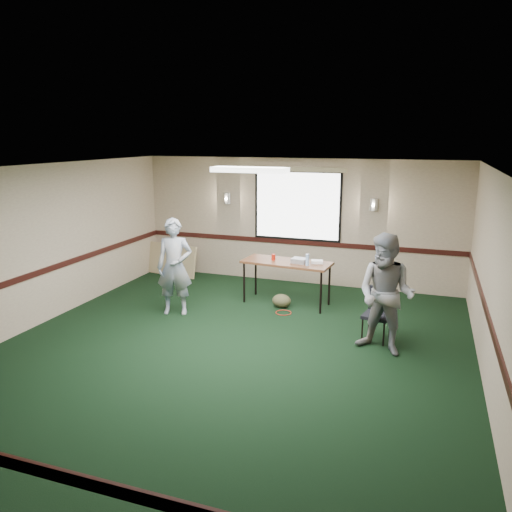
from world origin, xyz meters
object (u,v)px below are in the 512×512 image
(projector, at_px, (299,261))
(person_left, at_px, (175,267))
(folding_table, at_px, (287,265))
(conference_chair, at_px, (379,309))
(person_right, at_px, (386,295))

(projector, xyz_separation_m, person_left, (-2.00, -1.14, -0.01))
(folding_table, height_order, conference_chair, folding_table)
(person_right, bearing_deg, conference_chair, 122.28)
(projector, bearing_deg, conference_chair, -28.06)
(person_left, bearing_deg, projector, 12.36)
(folding_table, height_order, projector, projector)
(projector, xyz_separation_m, conference_chair, (1.59, -1.12, -0.40))
(person_right, bearing_deg, person_left, -169.66)
(conference_chair, relative_size, person_left, 0.48)
(conference_chair, height_order, person_left, person_left)
(projector, height_order, person_right, person_right)
(projector, relative_size, conference_chair, 0.33)
(folding_table, xyz_separation_m, projector, (0.25, -0.03, 0.11))
(folding_table, height_order, person_left, person_left)
(folding_table, relative_size, conference_chair, 2.08)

